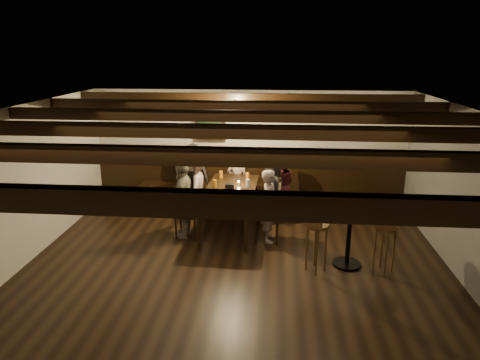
# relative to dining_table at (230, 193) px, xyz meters

# --- Properties ---
(room) EXTENTS (7.00, 7.00, 7.00)m
(room) POSITION_rel_dining_table_xyz_m (-0.03, 0.16, 0.38)
(room) COLOR black
(room) RESTS_ON ground
(dining_table) EXTENTS (0.97, 2.04, 0.75)m
(dining_table) POSITION_rel_dining_table_xyz_m (0.00, 0.00, 0.00)
(dining_table) COLOR black
(dining_table) RESTS_ON floor
(chair_left_near) EXTENTS (0.44, 0.44, 0.94)m
(chair_left_near) POSITION_rel_dining_table_xyz_m (-0.70, 0.48, -0.40)
(chair_left_near) COLOR black
(chair_left_near) RESTS_ON floor
(chair_left_far) EXTENTS (0.42, 0.42, 0.89)m
(chair_left_far) POSITION_rel_dining_table_xyz_m (-0.73, -0.42, -0.42)
(chair_left_far) COLOR black
(chair_left_far) RESTS_ON floor
(chair_right_near) EXTENTS (0.43, 0.43, 0.92)m
(chair_right_near) POSITION_rel_dining_table_xyz_m (0.73, 0.42, -0.41)
(chair_right_near) COLOR black
(chair_right_near) RESTS_ON floor
(chair_right_far) EXTENTS (0.47, 0.47, 0.99)m
(chair_right_far) POSITION_rel_dining_table_xyz_m (0.70, -0.48, -0.39)
(chair_right_far) COLOR black
(chair_right_far) RESTS_ON floor
(person_bench_left) EXTENTS (0.69, 0.46, 1.38)m
(person_bench_left) POSITION_rel_dining_table_xyz_m (-0.87, 0.93, -0.00)
(person_bench_left) COLOR #242426
(person_bench_left) RESTS_ON floor
(person_bench_centre) EXTENTS (0.45, 0.30, 1.20)m
(person_bench_centre) POSITION_rel_dining_table_xyz_m (0.04, 1.05, -0.09)
(person_bench_centre) COLOR gray
(person_bench_centre) RESTS_ON floor
(person_bench_right) EXTENTS (0.59, 0.47, 1.19)m
(person_bench_right) POSITION_rel_dining_table_xyz_m (0.93, 0.87, -0.10)
(person_bench_right) COLOR maroon
(person_bench_right) RESTS_ON floor
(person_left_near) EXTENTS (0.51, 0.85, 1.30)m
(person_left_near) POSITION_rel_dining_table_xyz_m (-0.73, 0.48, -0.04)
(person_left_near) COLOR #B4A099
(person_left_near) RESTS_ON floor
(person_left_far) EXTENTS (0.37, 0.82, 1.38)m
(person_left_far) POSITION_rel_dining_table_xyz_m (-0.77, -0.42, -0.00)
(person_left_far) COLOR gray
(person_left_far) RESTS_ON floor
(person_right_near) EXTENTS (0.43, 0.64, 1.28)m
(person_right_near) POSITION_rel_dining_table_xyz_m (0.77, 0.42, -0.05)
(person_right_near) COLOR #2A2A2D
(person_right_near) RESTS_ON floor
(person_right_far) EXTENTS (0.32, 0.48, 1.27)m
(person_right_far) POSITION_rel_dining_table_xyz_m (0.73, -0.48, -0.05)
(person_right_far) COLOR gray
(person_right_far) RESTS_ON floor
(pint_a) EXTENTS (0.07, 0.07, 0.14)m
(pint_a) POSITION_rel_dining_table_xyz_m (-0.26, 0.71, 0.13)
(pint_a) COLOR #BF7219
(pint_a) RESTS_ON dining_table
(pint_b) EXTENTS (0.07, 0.07, 0.14)m
(pint_b) POSITION_rel_dining_table_xyz_m (0.27, 0.64, 0.13)
(pint_b) COLOR #BF7219
(pint_b) RESTS_ON dining_table
(pint_c) EXTENTS (0.07, 0.07, 0.14)m
(pint_c) POSITION_rel_dining_table_xyz_m (-0.30, 0.11, 0.13)
(pint_c) COLOR #BF7219
(pint_c) RESTS_ON dining_table
(pint_d) EXTENTS (0.07, 0.07, 0.14)m
(pint_d) POSITION_rel_dining_table_xyz_m (0.31, 0.19, 0.13)
(pint_d) COLOR silver
(pint_d) RESTS_ON dining_table
(pint_e) EXTENTS (0.07, 0.07, 0.14)m
(pint_e) POSITION_rel_dining_table_xyz_m (-0.24, -0.44, 0.13)
(pint_e) COLOR #BF7219
(pint_e) RESTS_ON dining_table
(pint_f) EXTENTS (0.07, 0.07, 0.14)m
(pint_f) POSITION_rel_dining_table_xyz_m (0.18, -0.56, 0.13)
(pint_f) COLOR silver
(pint_f) RESTS_ON dining_table
(pint_g) EXTENTS (0.07, 0.07, 0.14)m
(pint_g) POSITION_rel_dining_table_xyz_m (0.02, -0.80, 0.13)
(pint_g) COLOR #BF7219
(pint_g) RESTS_ON dining_table
(plate_near) EXTENTS (0.24, 0.24, 0.01)m
(plate_near) POSITION_rel_dining_table_xyz_m (-0.17, -0.69, 0.07)
(plate_near) COLOR white
(plate_near) RESTS_ON dining_table
(plate_far) EXTENTS (0.24, 0.24, 0.01)m
(plate_far) POSITION_rel_dining_table_xyz_m (0.17, -0.31, 0.07)
(plate_far) COLOR white
(plate_far) RESTS_ON dining_table
(condiment_caddy) EXTENTS (0.15, 0.10, 0.12)m
(condiment_caddy) POSITION_rel_dining_table_xyz_m (-0.00, -0.05, 0.12)
(condiment_caddy) COLOR black
(condiment_caddy) RESTS_ON dining_table
(candle) EXTENTS (0.05, 0.05, 0.05)m
(candle) POSITION_rel_dining_table_xyz_m (0.13, 0.30, 0.09)
(candle) COLOR beige
(candle) RESTS_ON dining_table
(high_top_table) EXTENTS (0.59, 0.59, 1.05)m
(high_top_table) POSITION_rel_dining_table_xyz_m (1.94, -1.27, -0.00)
(high_top_table) COLOR black
(high_top_table) RESTS_ON floor
(bar_stool_left) EXTENTS (0.38, 0.39, 1.06)m
(bar_stool_left) POSITION_rel_dining_table_xyz_m (1.44, -1.48, -0.30)
(bar_stool_left) COLOR #3A2512
(bar_stool_left) RESTS_ON floor
(bar_stool_right) EXTENTS (0.37, 0.38, 1.06)m
(bar_stool_right) POSITION_rel_dining_table_xyz_m (2.44, -1.43, -0.30)
(bar_stool_right) COLOR #3A2512
(bar_stool_right) RESTS_ON floor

